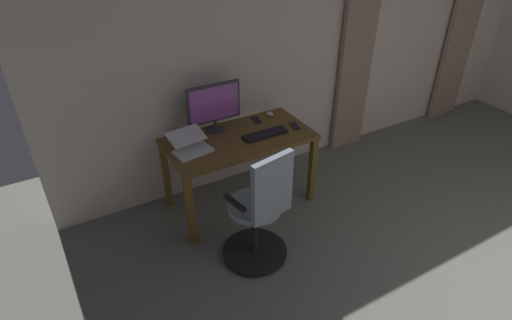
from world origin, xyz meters
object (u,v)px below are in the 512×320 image
at_px(office_chair, 260,213).
at_px(computer_keyboard, 265,134).
at_px(desk, 239,146).
at_px(cell_phone_by_monitor, 295,126).
at_px(computer_monitor, 214,105).
at_px(computer_mouse, 270,114).
at_px(laptop, 190,146).
at_px(cell_phone_face_up, 256,120).

relative_size(office_chair, computer_keyboard, 2.52).
distance_m(desk, cell_phone_by_monitor, 0.59).
distance_m(computer_monitor, computer_mouse, 0.66).
bearing_deg(computer_monitor, laptop, 34.37).
height_order(computer_monitor, computer_mouse, computer_monitor).
bearing_deg(computer_monitor, office_chair, 84.92).
height_order(cell_phone_by_monitor, cell_phone_face_up, same).
relative_size(desk, computer_mouse, 13.72).
bearing_deg(computer_mouse, cell_phone_face_up, 8.44).
distance_m(laptop, computer_mouse, 0.99).
xyz_separation_m(desk, computer_monitor, (0.13, -0.23, 0.36)).
bearing_deg(computer_keyboard, computer_mouse, -126.77).
height_order(computer_keyboard, cell_phone_by_monitor, computer_keyboard).
height_order(office_chair, cell_phone_by_monitor, office_chair).
bearing_deg(cell_phone_by_monitor, office_chair, 55.94).
relative_size(computer_monitor, cell_phone_face_up, 3.65).
bearing_deg(computer_mouse, laptop, 14.49).
height_order(desk, cell_phone_by_monitor, cell_phone_by_monitor).
height_order(computer_mouse, cell_phone_by_monitor, computer_mouse).
bearing_deg(cell_phone_by_monitor, desk, 6.43).
bearing_deg(desk, computer_mouse, -152.97).
bearing_deg(office_chair, desk, 63.60).
height_order(computer_keyboard, computer_mouse, computer_mouse).
distance_m(office_chair, computer_keyboard, 0.88).
bearing_deg(cell_phone_face_up, computer_monitor, 5.53).
bearing_deg(computer_mouse, desk, 27.03).
height_order(desk, computer_keyboard, computer_keyboard).
distance_m(office_chair, cell_phone_by_monitor, 1.10).
bearing_deg(cell_phone_by_monitor, laptop, 10.03).
xyz_separation_m(office_chair, cell_phone_face_up, (-0.53, -1.01, 0.25)).
distance_m(computer_keyboard, laptop, 0.72).
xyz_separation_m(computer_mouse, cell_phone_face_up, (0.17, 0.03, -0.01)).
xyz_separation_m(office_chair, computer_keyboard, (-0.46, -0.70, 0.26)).
xyz_separation_m(laptop, computer_mouse, (-0.96, -0.25, -0.03)).
bearing_deg(computer_keyboard, office_chair, 56.93).
height_order(computer_monitor, laptop, computer_monitor).
bearing_deg(cell_phone_face_up, computer_keyboard, 83.52).
distance_m(laptop, cell_phone_by_monitor, 1.05).
bearing_deg(computer_mouse, computer_keyboard, 53.23).
bearing_deg(computer_keyboard, computer_monitor, -41.50).
xyz_separation_m(computer_keyboard, computer_mouse, (-0.25, -0.33, 0.01)).
relative_size(desk, computer_keyboard, 3.15).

